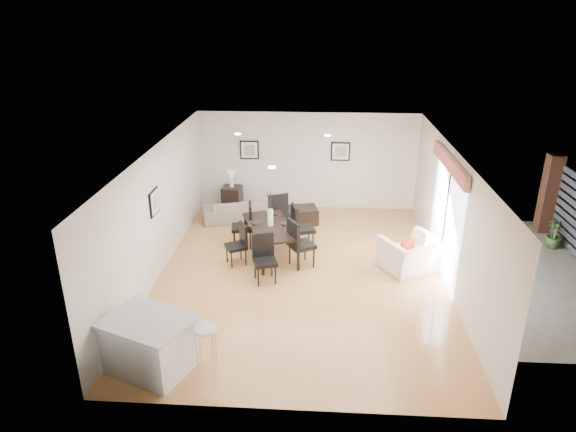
# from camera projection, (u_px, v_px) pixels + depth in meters

# --- Properties ---
(ground) EXTENTS (8.00, 8.00, 0.00)m
(ground) POSITION_uv_depth(u_px,v_px,m) (301.00, 274.00, 10.97)
(ground) COLOR tan
(ground) RESTS_ON ground
(wall_back) EXTENTS (6.00, 0.04, 2.70)m
(wall_back) POSITION_uv_depth(u_px,v_px,m) (307.00, 161.00, 14.15)
(wall_back) COLOR beige
(wall_back) RESTS_ON ground
(wall_front) EXTENTS (6.00, 0.04, 2.70)m
(wall_front) POSITION_uv_depth(u_px,v_px,m) (290.00, 330.00, 6.76)
(wall_front) COLOR beige
(wall_front) RESTS_ON ground
(wall_left) EXTENTS (0.04, 8.00, 2.70)m
(wall_left) POSITION_uv_depth(u_px,v_px,m) (157.00, 212.00, 10.64)
(wall_left) COLOR beige
(wall_left) RESTS_ON ground
(wall_right) EXTENTS (0.04, 8.00, 2.70)m
(wall_right) POSITION_uv_depth(u_px,v_px,m) (451.00, 219.00, 10.28)
(wall_right) COLOR beige
(wall_right) RESTS_ON ground
(ceiling) EXTENTS (6.00, 8.00, 0.02)m
(ceiling) POSITION_uv_depth(u_px,v_px,m) (302.00, 151.00, 9.95)
(ceiling) COLOR white
(ceiling) RESTS_ON wall_back
(sofa) EXTENTS (2.05, 1.24, 0.56)m
(sofa) POSITION_uv_depth(u_px,v_px,m) (240.00, 210.00, 13.69)
(sofa) COLOR gray
(sofa) RESTS_ON ground
(armchair) EXTENTS (1.50, 1.44, 0.75)m
(armchair) POSITION_uv_depth(u_px,v_px,m) (411.00, 254.00, 11.01)
(armchair) COLOR silver
(armchair) RESTS_ON ground
(courtyard_plant_b) EXTENTS (0.46, 0.46, 0.67)m
(courtyard_plant_b) POSITION_uv_depth(u_px,v_px,m) (554.00, 234.00, 12.07)
(courtyard_plant_b) COLOR #355223
(courtyard_plant_b) RESTS_ON ground
(dining_table) EXTENTS (1.48, 2.01, 0.75)m
(dining_table) POSITION_uv_depth(u_px,v_px,m) (271.00, 228.00, 11.54)
(dining_table) COLOR black
(dining_table) RESTS_ON ground
(dining_chair_wnear) EXTENTS (0.57, 0.57, 0.93)m
(dining_chair_wnear) POSITION_uv_depth(u_px,v_px,m) (239.00, 242.00, 11.25)
(dining_chair_wnear) COLOR black
(dining_chair_wnear) RESTS_ON ground
(dining_chair_wfar) EXTENTS (0.55, 0.55, 1.07)m
(dining_chair_wfar) POSITION_uv_depth(u_px,v_px,m) (246.00, 223.00, 12.04)
(dining_chair_wfar) COLOR black
(dining_chair_wfar) RESTS_ON ground
(dining_chair_enear) EXTENTS (0.68, 0.68, 1.11)m
(dining_chair_enear) POSITION_uv_depth(u_px,v_px,m) (298.00, 241.00, 11.06)
(dining_chair_enear) COLOR black
(dining_chair_enear) RESTS_ON ground
(dining_chair_efar) EXTENTS (0.60, 0.60, 1.08)m
(dining_chair_efar) POSITION_uv_depth(u_px,v_px,m) (299.00, 225.00, 11.92)
(dining_chair_efar) COLOR black
(dining_chair_efar) RESTS_ON ground
(dining_chair_head) EXTENTS (0.57, 0.57, 1.02)m
(dining_chair_head) POSITION_uv_depth(u_px,v_px,m) (264.00, 255.00, 10.55)
(dining_chair_head) COLOR black
(dining_chair_head) RESTS_ON ground
(dining_chair_foot) EXTENTS (0.67, 0.67, 1.13)m
(dining_chair_foot) POSITION_uv_depth(u_px,v_px,m) (277.00, 212.00, 12.59)
(dining_chair_foot) COLOR black
(dining_chair_foot) RESTS_ON ground
(vase) EXTENTS (1.03, 1.57, 0.80)m
(vase) POSITION_uv_depth(u_px,v_px,m) (270.00, 212.00, 11.39)
(vase) COLOR white
(vase) RESTS_ON dining_table
(coffee_table) EXTENTS (1.16, 0.85, 0.42)m
(coffee_table) POSITION_uv_depth(u_px,v_px,m) (297.00, 215.00, 13.50)
(coffee_table) COLOR black
(coffee_table) RESTS_ON ground
(side_table) EXTENTS (0.55, 0.55, 0.68)m
(side_table) POSITION_uv_depth(u_px,v_px,m) (232.00, 198.00, 14.33)
(side_table) COLOR black
(side_table) RESTS_ON ground
(table_lamp) EXTENTS (0.24, 0.24, 0.46)m
(table_lamp) POSITION_uv_depth(u_px,v_px,m) (231.00, 177.00, 14.09)
(table_lamp) COLOR white
(table_lamp) RESTS_ON side_table
(cushion) EXTENTS (0.32, 0.26, 0.32)m
(cushion) POSITION_uv_depth(u_px,v_px,m) (407.00, 247.00, 10.84)
(cushion) COLOR #A02314
(cushion) RESTS_ON armchair
(kitchen_island) EXTENTS (1.57, 1.41, 0.90)m
(kitchen_island) POSITION_uv_depth(u_px,v_px,m) (149.00, 344.00, 7.94)
(kitchen_island) COLOR white
(kitchen_island) RESTS_ON ground
(bar_stool) EXTENTS (0.37, 0.37, 0.80)m
(bar_stool) POSITION_uv_depth(u_px,v_px,m) (205.00, 334.00, 7.80)
(bar_stool) COLOR silver
(bar_stool) RESTS_ON ground
(framed_print_back_left) EXTENTS (0.52, 0.04, 0.52)m
(framed_print_back_left) POSITION_uv_depth(u_px,v_px,m) (249.00, 150.00, 14.11)
(framed_print_back_left) COLOR black
(framed_print_back_left) RESTS_ON wall_back
(framed_print_back_right) EXTENTS (0.52, 0.04, 0.52)m
(framed_print_back_right) POSITION_uv_depth(u_px,v_px,m) (341.00, 151.00, 13.96)
(framed_print_back_right) COLOR black
(framed_print_back_right) RESTS_ON wall_back
(framed_print_left_wall) EXTENTS (0.04, 0.52, 0.52)m
(framed_print_left_wall) POSITION_uv_depth(u_px,v_px,m) (154.00, 202.00, 10.34)
(framed_print_left_wall) COLOR black
(framed_print_left_wall) RESTS_ON wall_left
(sliding_door) EXTENTS (0.12, 2.70, 2.57)m
(sliding_door) POSITION_uv_depth(u_px,v_px,m) (447.00, 199.00, 10.44)
(sliding_door) COLOR white
(sliding_door) RESTS_ON wall_right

